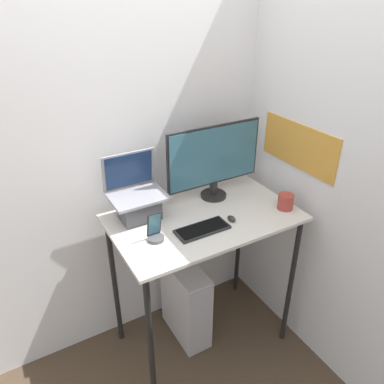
{
  "coord_description": "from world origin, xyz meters",
  "views": [
    {
      "loc": [
        -0.98,
        -1.24,
        2.19
      ],
      "look_at": [
        -0.08,
        0.33,
        1.21
      ],
      "focal_mm": 35.0,
      "sensor_mm": 36.0,
      "label": 1
    }
  ],
  "objects": [
    {
      "name": "desk",
      "position": [
        0.0,
        0.33,
        0.89
      ],
      "size": [
        1.09,
        0.66,
        1.03
      ],
      "color": "beige",
      "rests_on": "ground_plane"
    },
    {
      "name": "mouse",
      "position": [
        0.11,
        0.21,
        1.04
      ],
      "size": [
        0.04,
        0.06,
        0.03
      ],
      "color": "#262626",
      "rests_on": "desk"
    },
    {
      "name": "laptop",
      "position": [
        -0.33,
        0.51,
        1.13
      ],
      "size": [
        0.31,
        0.25,
        0.37
      ],
      "color": "#4C4C51",
      "rests_on": "desk"
    },
    {
      "name": "ground_plane",
      "position": [
        0.0,
        0.0,
        0.0
      ],
      "size": [
        12.0,
        12.0,
        0.0
      ],
      "primitive_type": "plane",
      "color": "#473828"
    },
    {
      "name": "keyboard",
      "position": [
        -0.09,
        0.21,
        1.03
      ],
      "size": [
        0.3,
        0.13,
        0.02
      ],
      "color": "black",
      "rests_on": "desk"
    },
    {
      "name": "monitor",
      "position": [
        0.17,
        0.5,
        1.27
      ],
      "size": [
        0.64,
        0.16,
        0.47
      ],
      "color": "black",
      "rests_on": "desk"
    },
    {
      "name": "computer_tower",
      "position": [
        -0.07,
        0.43,
        0.29
      ],
      "size": [
        0.18,
        0.42,
        0.58
      ],
      "color": "silver",
      "rests_on": "ground_plane"
    },
    {
      "name": "wall_back",
      "position": [
        0.0,
        0.75,
        1.3
      ],
      "size": [
        6.0,
        0.05,
        2.6
      ],
      "color": "silver",
      "rests_on": "ground_plane"
    },
    {
      "name": "mug",
      "position": [
        0.47,
        0.16,
        1.07
      ],
      "size": [
        0.09,
        0.09,
        0.09
      ],
      "color": "#9E382D",
      "rests_on": "desk"
    },
    {
      "name": "cell_phone",
      "position": [
        -0.34,
        0.26,
        1.07
      ],
      "size": [
        0.09,
        0.09,
        0.16
      ],
      "color": "#4C4C51",
      "rests_on": "desk"
    },
    {
      "name": "wall_side_right",
      "position": [
        0.63,
        0.0,
        1.3
      ],
      "size": [
        0.06,
        6.0,
        2.6
      ],
      "color": "silver",
      "rests_on": "ground_plane"
    }
  ]
}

